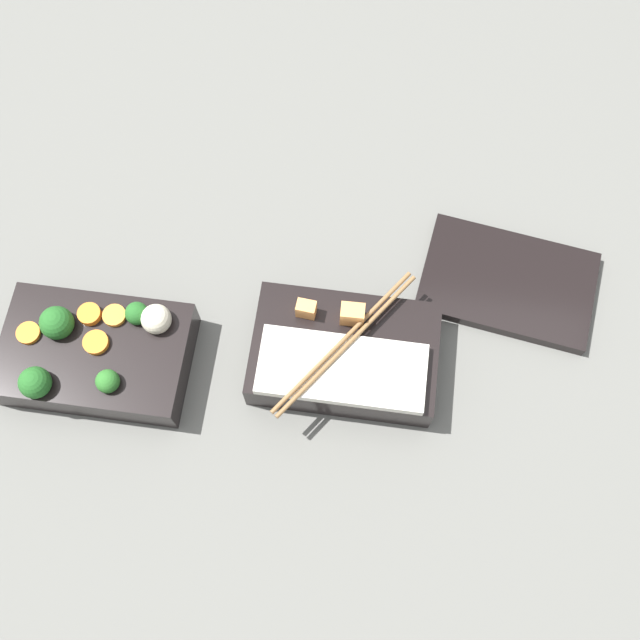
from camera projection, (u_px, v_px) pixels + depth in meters
name	position (u px, v px, depth m)	size (l,w,h in m)	color
ground_plane	(228.00, 354.00, 0.88)	(3.00, 3.00, 0.00)	slate
bento_tray_vegetable	(96.00, 353.00, 0.85)	(0.21, 0.14, 0.08)	black
bento_tray_rice	(344.00, 355.00, 0.85)	(0.21, 0.19, 0.08)	black
bento_lid	(507.00, 283.00, 0.91)	(0.21, 0.13, 0.02)	black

